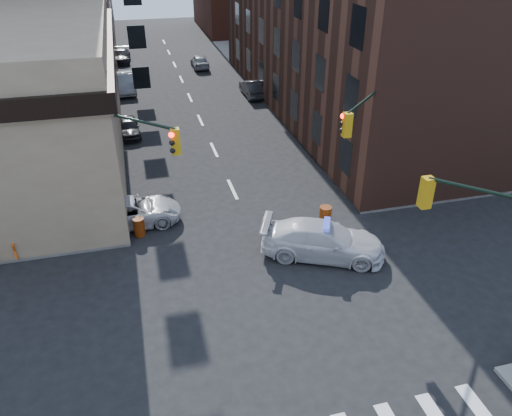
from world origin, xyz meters
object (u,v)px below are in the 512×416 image
barrel_bank (139,227)px  parked_car_wfar (124,83)px  pickup (131,211)px  pedestrian_a (106,214)px  barricade_nw_a (78,218)px  parked_car_enear (252,88)px  police_car (323,240)px  parked_car_wnear (129,127)px  pedestrian_b (80,231)px  barrel_road (325,216)px

barrel_bank → parked_car_wfar: bearing=90.0°
pickup → pedestrian_a: 1.32m
pedestrian_a → barricade_nw_a: bearing=157.1°
parked_car_enear → barricade_nw_a: 23.72m
police_car → barrel_bank: (-8.19, 3.87, -0.34)m
parked_car_wfar → parked_car_wnear: bearing=-93.7°
parked_car_enear → pedestrian_a: bearing=57.0°
parked_car_wfar → parked_car_enear: size_ratio=1.15×
pedestrian_b → police_car: bearing=-43.0°
pedestrian_b → parked_car_wfar: bearing=58.5°
parked_car_wnear → barrel_bank: bearing=-92.5°
parked_car_wnear → pedestrian_a: (-1.53, -12.91, 0.33)m
barrel_bank → pickup: bearing=103.4°
parked_car_wfar → barricade_nw_a: parked_car_wfar is taller
police_car → pedestrian_b: pedestrian_b is taller
police_car → barrel_bank: bearing=89.1°
pedestrian_b → barricade_nw_a: pedestrian_b is taller
parked_car_wnear → barricade_nw_a: bearing=-106.1°
parked_car_enear → barricade_nw_a: (-13.96, -19.17, -0.13)m
barrel_bank → parked_car_enear: bearing=62.0°
pickup → barricade_nw_a: pickup is taller
parked_car_wnear → barricade_nw_a: size_ratio=3.21×
pickup → pedestrian_b: (-2.43, -1.65, 0.23)m
pedestrian_a → barrel_road: (10.79, -2.31, -0.42)m
parked_car_wfar → barrel_road: size_ratio=4.56×
pedestrian_a → barrel_bank: size_ratio=1.69×
parked_car_enear → pedestrian_b: pedestrian_b is taller
pickup → barrel_road: 9.94m
pedestrian_a → pedestrian_b: (-1.21, -1.24, -0.03)m
pedestrian_b → barrel_road: bearing=-30.4°
police_car → pedestrian_b: size_ratio=3.62×
parked_car_wnear → police_car: bearing=-67.6°
parked_car_wnear → barricade_nw_a: (-2.96, -12.28, -0.05)m
pickup → parked_car_wfar: 23.53m
pedestrian_a → barrel_bank: pedestrian_a is taller
parked_car_enear → pedestrian_a: size_ratio=2.64×
parked_car_wnear → pedestrian_b: 14.41m
pedestrian_a → parked_car_wnear: bearing=84.0°
parked_car_wnear → parked_car_wfar: size_ratio=0.75×
police_car → barricade_nw_a: 12.36m
parked_car_wnear → pedestrian_b: bearing=-103.5°
pickup → parked_car_wfar: (0.30, 23.52, 0.12)m
parked_car_enear → barrel_bank: size_ratio=4.46×
pickup → pedestrian_b: size_ratio=3.22×
police_car → pedestrian_a: 10.80m
pedestrian_a → barricade_nw_a: size_ratio=1.41×
barricade_nw_a → parked_car_wfar: bearing=95.2°
barrel_road → barrel_bank: barrel_road is taller
parked_car_wfar → pedestrian_a: pedestrian_a is taller
pickup → barrel_road: (9.56, -2.71, -0.16)m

